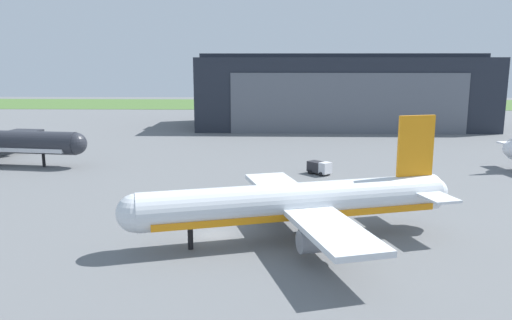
% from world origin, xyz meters
% --- Properties ---
extents(ground_plane, '(440.00, 440.00, 0.00)m').
position_xyz_m(ground_plane, '(0.00, 0.00, 0.00)').
color(ground_plane, slate).
extents(grass_field_strip, '(440.00, 56.00, 0.08)m').
position_xyz_m(grass_field_strip, '(0.00, 175.30, 0.04)').
color(grass_field_strip, '#496C33').
rests_on(grass_field_strip, ground_plane).
extents(maintenance_hangar, '(81.68, 31.86, 21.12)m').
position_xyz_m(maintenance_hangar, '(26.42, 96.06, 10.10)').
color(maintenance_hangar, '#232833').
rests_on(maintenance_hangar, ground_plane).
extents(airliner_near_left, '(35.13, 30.11, 12.96)m').
position_xyz_m(airliner_near_left, '(8.79, -1.14, 4.04)').
color(airliner_near_left, silver).
rests_on(airliner_near_left, ground_plane).
extents(ops_van, '(4.18, 4.26, 2.23)m').
position_xyz_m(ops_van, '(14.38, 30.81, 1.22)').
color(ops_van, silver).
rests_on(ops_van, ground_plane).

